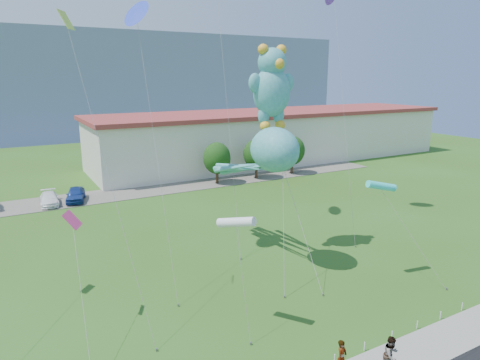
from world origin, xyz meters
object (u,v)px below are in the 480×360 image
parked_car_white (49,199)px  parked_car_blue (76,194)px  pedestrian_left (342,357)px  pedestrian_right (391,355)px  warehouse (276,135)px  octopus_kite (265,157)px  teddy_bear_kite (272,86)px

parked_car_white → parked_car_blue: bearing=4.2°
pedestrian_left → pedestrian_right: 2.32m
warehouse → octopus_kite: (-23.67, -33.47, 3.92)m
pedestrian_right → parked_car_blue: size_ratio=0.41×
warehouse → pedestrian_right: warehouse is taller
pedestrian_right → parked_car_blue: (-8.26, 37.53, -0.21)m
parked_car_white → octopus_kite: bearing=-58.5°
warehouse → octopus_kite: 41.18m
warehouse → pedestrian_left: warehouse is taller
octopus_kite → teddy_bear_kite: 5.45m
pedestrian_left → parked_car_white: 37.50m
pedestrian_left → octopus_kite: (3.66, 12.64, 7.08)m
warehouse → parked_car_blue: bearing=-163.9°
parked_car_white → parked_car_blue: parked_car_blue is taller
warehouse → parked_car_white: warehouse is taller
parked_car_white → teddy_bear_kite: (14.15, -22.21, 12.32)m
pedestrian_right → parked_car_white: (-11.00, 37.50, -0.33)m
teddy_bear_kite → octopus_kite: bearing=-134.7°
pedestrian_right → octopus_kite: (1.61, 13.73, 7.01)m
teddy_bear_kite → parked_car_blue: bearing=117.2°
parked_car_blue → octopus_kite: 26.76m
pedestrian_right → parked_car_white: pedestrian_right is taller
pedestrian_left → parked_car_white: pedestrian_left is taller
warehouse → pedestrian_right: size_ratio=32.39×
parked_car_blue → octopus_kite: bearing=-53.3°
pedestrian_right → teddy_bear_kite: teddy_bear_kite is taller
octopus_kite → parked_car_blue: bearing=112.5°
parked_car_blue → octopus_kite: octopus_kite is taller
pedestrian_left → warehouse: bearing=39.1°
parked_car_blue → pedestrian_right: bearing=-63.4°
pedestrian_right → teddy_bear_kite: bearing=69.4°
pedestrian_left → octopus_kite: size_ratio=0.15×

